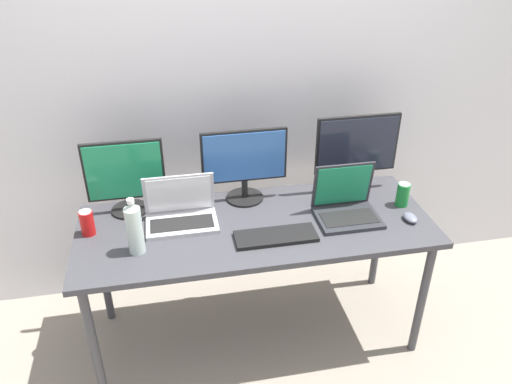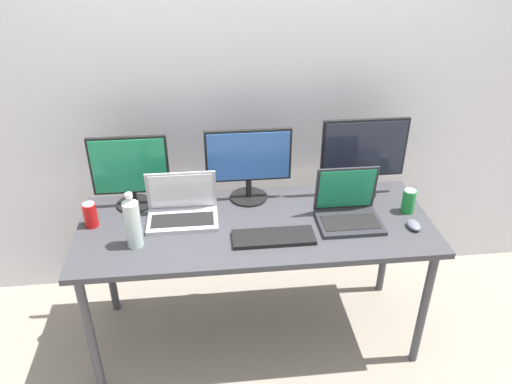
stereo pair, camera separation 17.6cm
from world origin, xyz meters
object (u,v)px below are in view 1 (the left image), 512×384
at_px(monitor_center, 244,162).
at_px(monitor_right, 357,150).
at_px(keyboard_main, 276,236).
at_px(mouse_by_keyboard, 410,218).
at_px(water_bottle, 134,228).
at_px(soda_can_by_laptop, 403,194).
at_px(laptop_secondary, 346,205).
at_px(laptop_silver, 181,212).
at_px(soda_can_near_keyboard, 87,223).
at_px(monitor_left, 125,176).
at_px(work_desk, 256,234).

height_order(monitor_center, monitor_right, monitor_right).
bearing_deg(keyboard_main, monitor_center, 101.47).
height_order(monitor_center, mouse_by_keyboard, monitor_center).
bearing_deg(keyboard_main, mouse_by_keyboard, 1.34).
height_order(water_bottle, soda_can_by_laptop, water_bottle).
xyz_separation_m(monitor_center, soda_can_by_laptop, (0.79, -0.22, -0.15)).
distance_m(laptop_secondary, keyboard_main, 0.41).
height_order(monitor_right, keyboard_main, monitor_right).
distance_m(monitor_center, laptop_silver, 0.41).
bearing_deg(water_bottle, monitor_right, 16.99).
bearing_deg(keyboard_main, soda_can_near_keyboard, 166.30).
bearing_deg(monitor_left, monitor_right, -0.22).
bearing_deg(monitor_left, laptop_silver, -31.02).
distance_m(laptop_secondary, soda_can_near_keyboard, 1.26).
height_order(monitor_right, soda_can_near_keyboard, monitor_right).
relative_size(work_desk, monitor_left, 4.48).
height_order(monitor_left, laptop_secondary, monitor_left).
xyz_separation_m(monitor_left, soda_can_near_keyboard, (-0.19, -0.17, -0.14)).
relative_size(monitor_left, laptop_silver, 1.12).
distance_m(laptop_silver, water_bottle, 0.31).
bearing_deg(soda_can_near_keyboard, keyboard_main, -13.43).
height_order(monitor_center, water_bottle, monitor_center).
bearing_deg(monitor_center, monitor_left, -179.43).
distance_m(monitor_left, soda_can_near_keyboard, 0.29).
bearing_deg(monitor_center, laptop_secondary, -28.93).
distance_m(keyboard_main, soda_can_near_keyboard, 0.89).
bearing_deg(soda_can_by_laptop, monitor_left, 171.26).
height_order(work_desk, mouse_by_keyboard, mouse_by_keyboard).
bearing_deg(monitor_right, soda_can_by_laptop, -47.69).
xyz_separation_m(water_bottle, soda_can_by_laptop, (1.35, 0.15, -0.07)).
height_order(mouse_by_keyboard, water_bottle, water_bottle).
bearing_deg(water_bottle, mouse_by_keyboard, -0.09).
xyz_separation_m(monitor_center, mouse_by_keyboard, (0.77, -0.37, -0.20)).
bearing_deg(soda_can_near_keyboard, monitor_center, 12.85).
bearing_deg(mouse_by_keyboard, laptop_silver, 166.08).
xyz_separation_m(monitor_left, water_bottle, (0.04, -0.36, -0.07)).
height_order(work_desk, monitor_left, monitor_left).
height_order(mouse_by_keyboard, soda_can_by_laptop, soda_can_by_laptop).
distance_m(water_bottle, soda_can_near_keyboard, 0.30).
relative_size(mouse_by_keyboard, water_bottle, 0.34).
distance_m(water_bottle, soda_can_by_laptop, 1.36).
height_order(laptop_secondary, mouse_by_keyboard, laptop_secondary).
distance_m(work_desk, water_bottle, 0.62).
bearing_deg(monitor_center, work_desk, -87.10).
bearing_deg(water_bottle, soda_can_by_laptop, 6.14).
height_order(monitor_left, monitor_center, monitor_center).
distance_m(monitor_left, keyboard_main, 0.80).
height_order(laptop_silver, soda_can_near_keyboard, laptop_silver).
height_order(monitor_center, soda_can_by_laptop, monitor_center).
height_order(work_desk, laptop_secondary, laptop_secondary).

